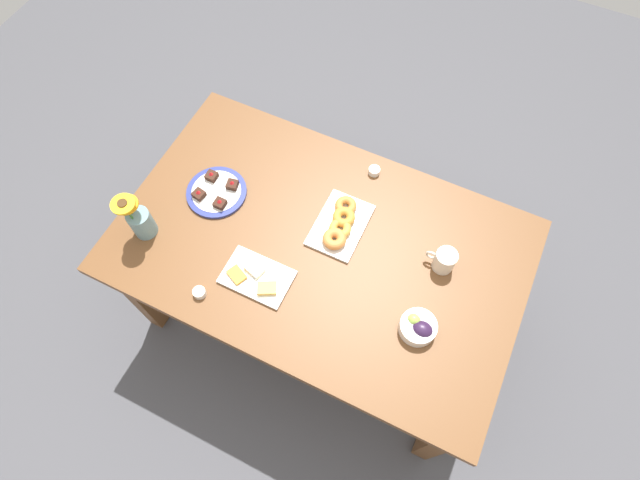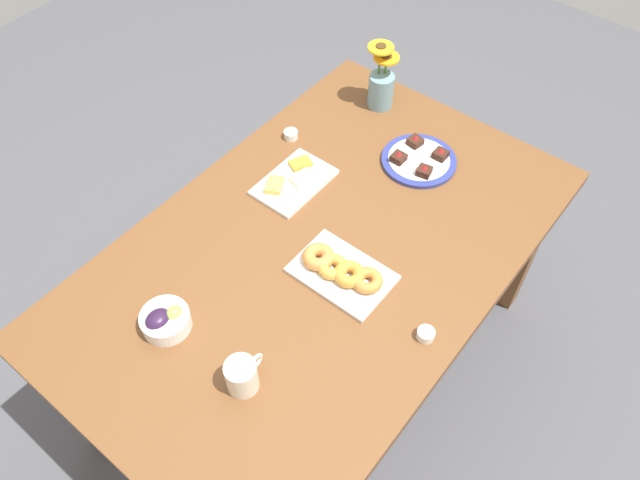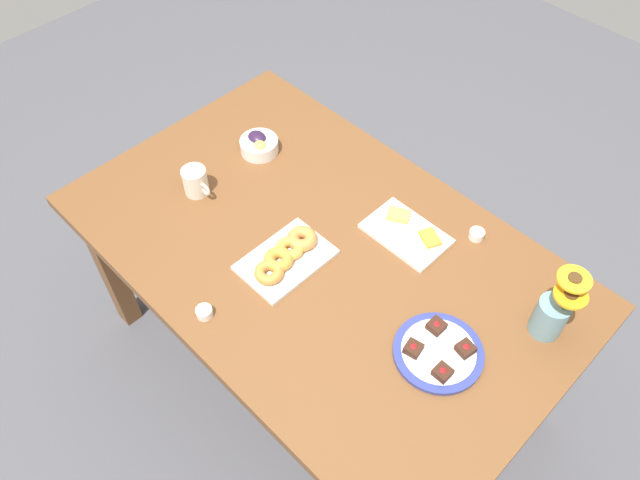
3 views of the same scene
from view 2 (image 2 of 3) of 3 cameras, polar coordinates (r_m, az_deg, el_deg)
name	(u,v)px [view 2 (image 2 of 3)]	position (r m, az deg, el deg)	size (l,w,h in m)	color
ground_plane	(320,364)	(2.48, 0.00, -11.29)	(6.00, 6.00, 0.00)	#4C4C51
dining_table	(320,265)	(1.92, 0.00, -2.33)	(1.60, 1.00, 0.74)	brown
coffee_mug	(242,376)	(1.59, -7.14, -12.20)	(0.12, 0.08, 0.10)	silver
grape_bowl	(165,320)	(1.73, -13.99, -7.12)	(0.13, 0.13, 0.07)	white
cheese_platter	(294,181)	(2.02, -2.43, 5.40)	(0.26, 0.17, 0.03)	white
croissant_platter	(341,271)	(1.78, 1.92, -2.81)	(0.19, 0.28, 0.05)	white
jam_cup_honey	(291,134)	(2.18, -2.69, 9.63)	(0.05, 0.05, 0.03)	white
jam_cup_berry	(426,334)	(1.70, 9.65, -8.48)	(0.05, 0.05, 0.03)	white
dessert_plate	(419,160)	(2.12, 9.03, 7.25)	(0.25, 0.25, 0.05)	navy
flower_vase	(381,86)	(2.28, 5.61, 13.84)	(0.11, 0.11, 0.24)	#6B939E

